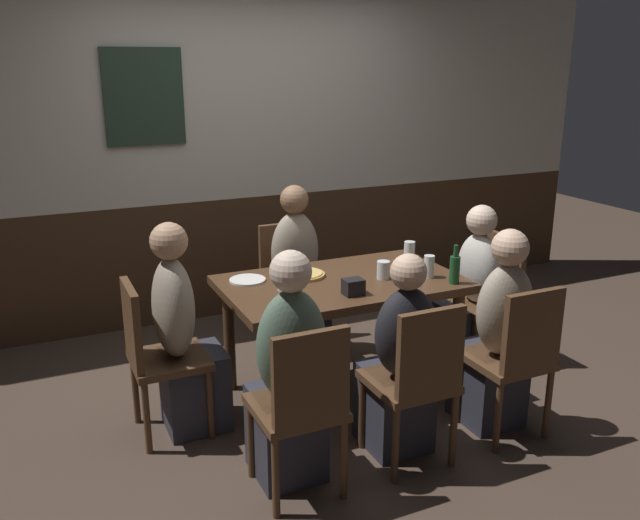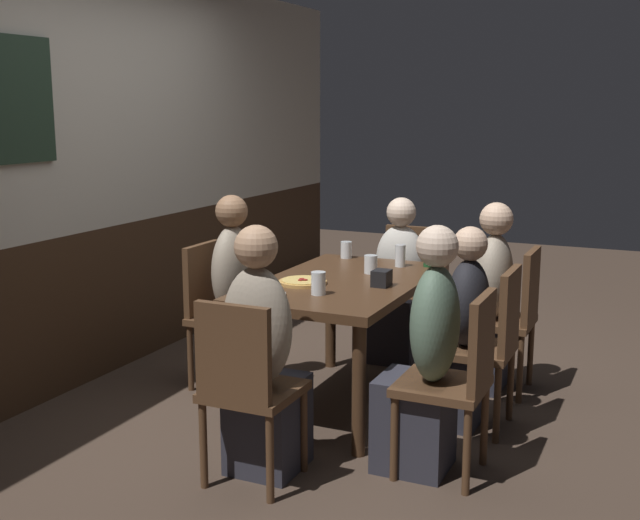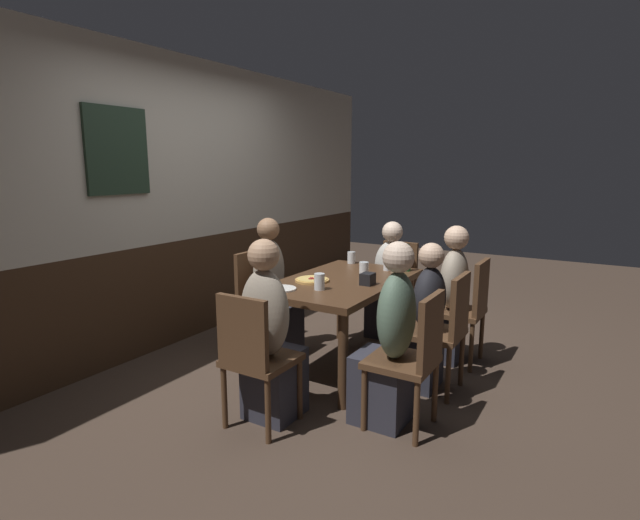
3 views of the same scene
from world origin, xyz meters
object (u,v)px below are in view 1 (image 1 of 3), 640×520
object	(u,v)px
chair_head_west	(155,351)
person_head_west	(184,344)
person_right_near	(496,344)
chair_right_near	(516,354)
chair_head_east	(490,292)
person_left_near	(289,386)
plate_white_large	(248,280)
beer_glass_tall	(409,250)
chair_left_near	(302,402)
person_mid_far	(298,284)
pizza	(303,274)
person_mid_near	(399,370)
beer_glass_half	(429,268)
chair_mid_far	(289,279)
beer_bottle_green	(455,269)
condiment_caddy	(353,287)
person_head_east	(470,300)
chair_mid_near	(417,376)
tumbler_water	(284,281)
dining_table	(342,295)
pint_glass_stout	(383,271)

from	to	relation	value
chair_head_west	person_head_west	xyz separation A→B (m)	(0.16, 0.00, 0.01)
chair_head_west	person_right_near	distance (m)	1.86
chair_right_near	chair_head_east	xyz separation A→B (m)	(0.50, 0.84, 0.00)
person_left_near	plate_white_large	xyz separation A→B (m)	(0.11, 0.90, 0.25)
chair_right_near	beer_glass_tall	world-z (taller)	chair_right_near
chair_left_near	person_left_near	size ratio (longest dim) A/B	0.74
chair_head_west	person_mid_far	bearing A→B (deg)	31.15
person_mid_far	pizza	size ratio (longest dim) A/B	4.47
person_mid_near	beer_glass_half	xyz separation A→B (m)	(0.50, 0.50, 0.34)
chair_mid_far	beer_bottle_green	size ratio (longest dim) A/B	3.79
pizza	person_left_near	bearing A→B (deg)	-117.51
condiment_caddy	chair_right_near	bearing A→B (deg)	-41.03
pizza	person_head_east	bearing A→B (deg)	-8.39
chair_head_east	chair_mid_near	xyz separation A→B (m)	(-1.12, -0.84, 0.00)
beer_glass_tall	beer_glass_half	bearing A→B (deg)	-106.31
person_head_west	pizza	bearing A→B (deg)	12.13
chair_mid_near	tumbler_water	distance (m)	0.95
chair_mid_near	pizza	size ratio (longest dim) A/B	3.30
chair_head_west	chair_mid_near	world-z (taller)	same
person_head_east	person_head_west	bearing A→B (deg)	180.00
person_mid_far	person_head_east	size ratio (longest dim) A/B	1.08
dining_table	person_mid_near	xyz separation A→B (m)	(0.00, -0.67, -0.19)
person_mid_far	person_mid_near	distance (m)	1.35
tumbler_water	person_left_near	bearing A→B (deg)	-110.33
person_mid_far	person_right_near	world-z (taller)	person_mid_far
person_right_near	plate_white_large	world-z (taller)	person_right_near
person_left_near	pint_glass_stout	size ratio (longest dim) A/B	10.95
person_head_west	beer_glass_half	distance (m)	1.50
chair_mid_far	pizza	distance (m)	0.74
dining_table	pizza	xyz separation A→B (m)	(-0.18, 0.17, 0.11)
pizza	person_right_near	bearing A→B (deg)	-46.54
person_left_near	tumbler_water	distance (m)	0.76
pint_glass_stout	person_mid_far	bearing A→B (deg)	107.57
pint_glass_stout	chair_head_west	bearing A→B (deg)	176.80
person_right_near	condiment_caddy	xyz separation A→B (m)	(-0.67, 0.42, 0.30)
chair_head_west	condiment_caddy	world-z (taller)	chair_head_west
chair_mid_near	person_mid_far	distance (m)	1.51
person_mid_far	plate_white_large	world-z (taller)	person_mid_far
chair_head_west	beer_bottle_green	world-z (taller)	beer_bottle_green
pint_glass_stout	pizza	bearing A→B (deg)	149.78
tumbler_water	pizza	bearing A→B (deg)	43.49
person_left_near	person_mid_near	bearing A→B (deg)	0.34
dining_table	pizza	bearing A→B (deg)	137.00
chair_head_west	person_head_east	distance (m)	2.07
person_head_west	person_mid_near	bearing A→B (deg)	-35.05
person_mid_far	person_head_west	size ratio (longest dim) A/B	1.00
person_left_near	condiment_caddy	bearing A→B (deg)	37.00
chair_head_east	person_head_east	size ratio (longest dim) A/B	0.80
beer_glass_half	beer_bottle_green	xyz separation A→B (m)	(0.07, -0.16, 0.03)
chair_right_near	tumbler_water	size ratio (longest dim) A/B	7.27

